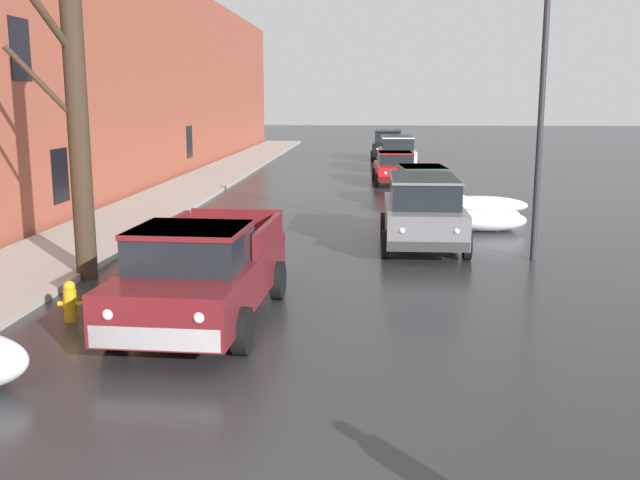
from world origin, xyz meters
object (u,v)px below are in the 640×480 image
Objects in this scene: bare_tree_second_along_sidewalk at (76,108)px; suv_white_queued_behind_truck at (397,152)px; sedan_green_parked_kerbside_mid at (423,186)px; pickup_truck_maroon_approaching_near_lane at (202,272)px; fire_hydrant at (70,301)px; suv_black_at_far_intersection at (388,144)px; street_lamp_post at (541,108)px; sedan_red_parked_far_down_block at (395,167)px; suv_grey_parked_kerbside_close at (423,209)px.

bare_tree_second_along_sidewalk is 24.98m from suv_white_queued_behind_truck.
sedan_green_parked_kerbside_mid is (7.78, 10.94, -2.79)m from bare_tree_second_along_sidewalk.
pickup_truck_maroon_approaching_near_lane reaches higher than fire_hydrant.
suv_white_queued_behind_truck is 6.40× the size of fire_hydrant.
street_lamp_post is (2.73, -28.48, 2.55)m from suv_black_at_far_intersection.
sedan_green_parked_kerbside_mid is 0.89× the size of suv_black_at_far_intersection.
sedan_red_parked_far_down_block is at bearing -92.71° from suv_white_queued_behind_truck.
bare_tree_second_along_sidewalk reaches higher than suv_white_queued_behind_truck.
bare_tree_second_along_sidewalk is 31.89m from suv_black_at_far_intersection.
suv_white_queued_behind_truck reaches higher than sedan_red_parked_far_down_block.
pickup_truck_maroon_approaching_near_lane is at bearing -98.94° from suv_white_queued_behind_truck.
suv_grey_parked_kerbside_close and suv_white_queued_behind_truck have the same top height.
sedan_red_parked_far_down_block reaches higher than fire_hydrant.
suv_white_queued_behind_truck is at bearing 87.29° from sedan_red_parked_far_down_block.
sedan_green_parked_kerbside_mid is 9.09m from street_lamp_post.
suv_grey_parked_kerbside_close is at bearing -93.99° from sedan_green_parked_kerbside_mid.
suv_white_queued_behind_truck is at bearing 81.06° from pickup_truck_maroon_approaching_near_lane.
street_lamp_post reaches higher than fire_hydrant.
sedan_green_parked_kerbside_mid and sedan_red_parked_far_down_block have the same top height.
suv_black_at_far_intersection is 6.88× the size of fire_hydrant.
pickup_truck_maroon_approaching_near_lane reaches higher than sedan_green_parked_kerbside_mid.
suv_black_at_far_intersection is at bearing 95.48° from street_lamp_post.
suv_grey_parked_kerbside_close is at bearing -90.14° from suv_white_queued_behind_truck.
pickup_truck_maroon_approaching_near_lane is 2.34m from fire_hydrant.
bare_tree_second_along_sidewalk is 1.39× the size of pickup_truck_maroon_approaching_near_lane.
suv_white_queued_behind_truck reaches higher than pickup_truck_maroon_approaching_near_lane.
fire_hydrant is (0.87, -2.90, -3.19)m from bare_tree_second_along_sidewalk.
bare_tree_second_along_sidewalk is 1.67× the size of sedan_green_parked_kerbside_mid.
fire_hydrant is (-6.19, -33.89, -0.63)m from suv_black_at_far_intersection.
suv_white_queued_behind_truck is at bearing 96.60° from street_lamp_post.
suv_grey_parked_kerbside_close is 0.97× the size of suv_white_queued_behind_truck.
sedan_red_parked_far_down_block is 0.63× the size of street_lamp_post.
street_lamp_post is at bearing -76.59° from sedan_green_parked_kerbside_mid.
suv_grey_parked_kerbside_close is at bearing 46.31° from fire_hydrant.
suv_grey_parked_kerbside_close is (4.13, 6.67, 0.11)m from pickup_truck_maroon_approaching_near_lane.
pickup_truck_maroon_approaching_near_lane is at bearing 0.97° from fire_hydrant.
fire_hydrant is at bearing -148.74° from street_lamp_post.
suv_grey_parked_kerbside_close is 9.31m from fire_hydrant.
sedan_green_parked_kerbside_mid is (0.50, 7.12, -0.23)m from suv_grey_parked_kerbside_close.
suv_black_at_far_intersection is at bearing 83.41° from pickup_truck_maroon_approaching_near_lane.
fire_hydrant is (-6.91, -13.84, -0.40)m from sedan_green_parked_kerbside_mid.
pickup_truck_maroon_approaching_near_lane is at bearing -96.59° from suv_black_at_far_intersection.
sedan_red_parked_far_down_block is 21.67m from fire_hydrant.
pickup_truck_maroon_approaching_near_lane is at bearing -141.00° from street_lamp_post.
fire_hydrant is at bearing -179.03° from pickup_truck_maroon_approaching_near_lane.
street_lamp_post reaches higher than sedan_green_parked_kerbside_mid.
suv_grey_parked_kerbside_close and suv_black_at_far_intersection have the same top height.
sedan_red_parked_far_down_block is 13.13m from suv_black_at_far_intersection.
bare_tree_second_along_sidewalk is 1.61× the size of suv_white_queued_behind_truck.
sedan_green_parked_kerbside_mid is 15.47m from fire_hydrant.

